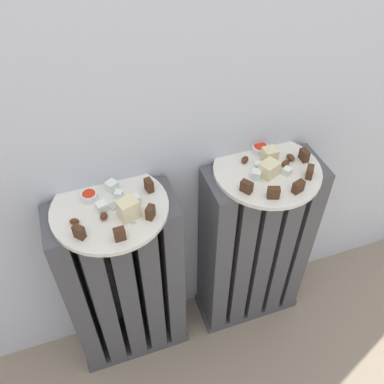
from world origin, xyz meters
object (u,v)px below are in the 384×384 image
(jam_bowl_left, at_px, (89,196))
(fork, at_px, (120,212))
(plate_left, at_px, (110,208))
(radiator_left, at_px, (125,286))
(plate_right, at_px, (267,170))
(jam_bowl_right, at_px, (260,148))
(radiator_right, at_px, (254,249))

(jam_bowl_left, bearing_deg, fork, -47.14)
(plate_left, bearing_deg, radiator_left, 0.00)
(plate_right, relative_size, fork, 3.31)
(radiator_left, xyz_separation_m, fork, (0.02, -0.03, 0.36))
(plate_right, relative_size, jam_bowl_right, 6.52)
(plate_left, height_order, fork, fork)
(fork, bearing_deg, plate_left, 127.19)
(radiator_left, xyz_separation_m, jam_bowl_right, (0.45, 0.07, 0.37))
(plate_left, distance_m, plate_right, 0.43)
(plate_left, bearing_deg, jam_bowl_left, 136.29)
(plate_right, xyz_separation_m, fork, (-0.41, -0.03, 0.01))
(radiator_left, relative_size, jam_bowl_left, 16.89)
(radiator_left, height_order, radiator_right, same)
(jam_bowl_left, bearing_deg, jam_bowl_right, 4.05)
(plate_left, height_order, jam_bowl_left, jam_bowl_left)
(plate_right, xyz_separation_m, jam_bowl_right, (0.01, 0.07, 0.02))
(plate_right, bearing_deg, radiator_right, 0.00)
(jam_bowl_right, bearing_deg, plate_right, -99.99)
(plate_left, xyz_separation_m, jam_bowl_left, (-0.04, 0.04, 0.02))
(plate_left, height_order, jam_bowl_right, jam_bowl_right)
(radiator_left, height_order, fork, fork)
(radiator_left, xyz_separation_m, plate_left, (0.00, 0.00, 0.35))
(jam_bowl_right, bearing_deg, plate_left, -170.63)
(jam_bowl_right, bearing_deg, jam_bowl_left, -175.95)
(plate_right, bearing_deg, radiator_left, 180.00)
(radiator_left, distance_m, plate_right, 0.56)
(radiator_right, height_order, plate_right, plate_right)
(radiator_left, bearing_deg, plate_right, 0.00)
(radiator_right, bearing_deg, jam_bowl_right, 80.01)
(radiator_left, bearing_deg, plate_left, 0.00)
(jam_bowl_left, height_order, fork, jam_bowl_left)
(fork, bearing_deg, jam_bowl_left, 132.86)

